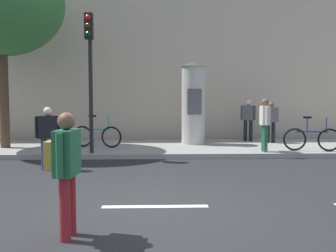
{
  "coord_description": "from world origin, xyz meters",
  "views": [
    {
      "loc": [
        0.01,
        -6.45,
        1.86
      ],
      "look_at": [
        0.28,
        2.0,
        1.22
      ],
      "focal_mm": 41.49,
      "sensor_mm": 36.0,
      "label": 1
    }
  ],
  "objects_px": {
    "bicycle_leaning": "(97,136)",
    "pedestrian_near_pole": "(265,120)",
    "street_tree": "(1,3)",
    "bicycle_upright": "(312,139)",
    "traffic_light": "(90,60)",
    "pedestrian_in_dark_shirt": "(65,163)",
    "pedestrian_in_red_top": "(248,117)",
    "pedestrian_tallest": "(271,119)",
    "poster_column": "(193,102)",
    "pedestrian_with_bag": "(48,133)"
  },
  "relations": [
    {
      "from": "traffic_light",
      "to": "bicycle_upright",
      "type": "height_order",
      "value": "traffic_light"
    },
    {
      "from": "traffic_light",
      "to": "street_tree",
      "type": "bearing_deg",
      "value": 154.89
    },
    {
      "from": "pedestrian_with_bag",
      "to": "pedestrian_tallest",
      "type": "relative_size",
      "value": 1.05
    },
    {
      "from": "poster_column",
      "to": "pedestrian_tallest",
      "type": "bearing_deg",
      "value": 4.71
    },
    {
      "from": "street_tree",
      "to": "pedestrian_near_pole",
      "type": "relative_size",
      "value": 3.97
    },
    {
      "from": "traffic_light",
      "to": "poster_column",
      "type": "distance_m",
      "value": 4.24
    },
    {
      "from": "street_tree",
      "to": "pedestrian_in_red_top",
      "type": "bearing_deg",
      "value": 10.65
    },
    {
      "from": "pedestrian_tallest",
      "to": "poster_column",
      "type": "bearing_deg",
      "value": -175.29
    },
    {
      "from": "poster_column",
      "to": "street_tree",
      "type": "relative_size",
      "value": 0.46
    },
    {
      "from": "street_tree",
      "to": "traffic_light",
      "type": "bearing_deg",
      "value": -25.11
    },
    {
      "from": "bicycle_upright",
      "to": "poster_column",
      "type": "bearing_deg",
      "value": 150.58
    },
    {
      "from": "pedestrian_in_dark_shirt",
      "to": "pedestrian_in_red_top",
      "type": "height_order",
      "value": "pedestrian_in_red_top"
    },
    {
      "from": "bicycle_leaning",
      "to": "pedestrian_in_red_top",
      "type": "bearing_deg",
      "value": 16.49
    },
    {
      "from": "pedestrian_in_dark_shirt",
      "to": "bicycle_upright",
      "type": "relative_size",
      "value": 0.95
    },
    {
      "from": "street_tree",
      "to": "pedestrian_in_dark_shirt",
      "type": "distance_m",
      "value": 9.82
    },
    {
      "from": "street_tree",
      "to": "pedestrian_in_dark_shirt",
      "type": "height_order",
      "value": "street_tree"
    },
    {
      "from": "bicycle_leaning",
      "to": "bicycle_upright",
      "type": "height_order",
      "value": "same"
    },
    {
      "from": "pedestrian_near_pole",
      "to": "pedestrian_in_red_top",
      "type": "bearing_deg",
      "value": 86.6
    },
    {
      "from": "bicycle_leaning",
      "to": "pedestrian_near_pole",
      "type": "bearing_deg",
      "value": -12.81
    },
    {
      "from": "pedestrian_in_red_top",
      "to": "pedestrian_with_bag",
      "type": "bearing_deg",
      "value": -141.95
    },
    {
      "from": "pedestrian_in_dark_shirt",
      "to": "bicycle_leaning",
      "type": "relative_size",
      "value": 0.97
    },
    {
      "from": "pedestrian_near_pole",
      "to": "street_tree",
      "type": "bearing_deg",
      "value": 171.63
    },
    {
      "from": "street_tree",
      "to": "pedestrian_in_dark_shirt",
      "type": "bearing_deg",
      "value": -64.41
    },
    {
      "from": "pedestrian_tallest",
      "to": "pedestrian_with_bag",
      "type": "bearing_deg",
      "value": -147.97
    },
    {
      "from": "bicycle_leaning",
      "to": "bicycle_upright",
      "type": "bearing_deg",
      "value": -9.37
    },
    {
      "from": "pedestrian_in_red_top",
      "to": "bicycle_leaning",
      "type": "xyz_separation_m",
      "value": [
        -5.55,
        -1.64,
        -0.54
      ]
    },
    {
      "from": "street_tree",
      "to": "pedestrian_near_pole",
      "type": "xyz_separation_m",
      "value": [
        8.45,
        -1.24,
        -3.81
      ]
    },
    {
      "from": "traffic_light",
      "to": "pedestrian_in_red_top",
      "type": "bearing_deg",
      "value": 29.18
    },
    {
      "from": "pedestrian_tallest",
      "to": "bicycle_leaning",
      "type": "height_order",
      "value": "pedestrian_tallest"
    },
    {
      "from": "pedestrian_tallest",
      "to": "bicycle_leaning",
      "type": "bearing_deg",
      "value": -169.99
    },
    {
      "from": "poster_column",
      "to": "pedestrian_near_pole",
      "type": "distance_m",
      "value": 2.96
    },
    {
      "from": "traffic_light",
      "to": "pedestrian_tallest",
      "type": "bearing_deg",
      "value": 22.19
    },
    {
      "from": "pedestrian_in_red_top",
      "to": "bicycle_upright",
      "type": "distance_m",
      "value": 3.14
    },
    {
      "from": "street_tree",
      "to": "pedestrian_tallest",
      "type": "relative_size",
      "value": 4.31
    },
    {
      "from": "pedestrian_with_bag",
      "to": "poster_column",
      "type": "bearing_deg",
      "value": 45.38
    },
    {
      "from": "pedestrian_with_bag",
      "to": "pedestrian_in_red_top",
      "type": "height_order",
      "value": "pedestrian_in_red_top"
    },
    {
      "from": "street_tree",
      "to": "bicycle_upright",
      "type": "bearing_deg",
      "value": -6.63
    },
    {
      "from": "pedestrian_tallest",
      "to": "bicycle_upright",
      "type": "height_order",
      "value": "pedestrian_tallest"
    },
    {
      "from": "poster_column",
      "to": "street_tree",
      "type": "xyz_separation_m",
      "value": [
        -6.43,
        -0.84,
        3.27
      ]
    },
    {
      "from": "traffic_light",
      "to": "bicycle_upright",
      "type": "relative_size",
      "value": 2.36
    },
    {
      "from": "poster_column",
      "to": "pedestrian_near_pole",
      "type": "xyz_separation_m",
      "value": [
        2.02,
        -2.09,
        -0.54
      ]
    },
    {
      "from": "poster_column",
      "to": "bicycle_leaning",
      "type": "distance_m",
      "value": 3.64
    },
    {
      "from": "poster_column",
      "to": "pedestrian_in_red_top",
      "type": "height_order",
      "value": "poster_column"
    },
    {
      "from": "pedestrian_in_red_top",
      "to": "poster_column",
      "type": "bearing_deg",
      "value": -160.53
    },
    {
      "from": "poster_column",
      "to": "pedestrian_tallest",
      "type": "distance_m",
      "value": 2.99
    },
    {
      "from": "traffic_light",
      "to": "pedestrian_in_dark_shirt",
      "type": "height_order",
      "value": "traffic_light"
    },
    {
      "from": "pedestrian_near_pole",
      "to": "bicycle_upright",
      "type": "xyz_separation_m",
      "value": [
        1.53,
        0.08,
        -0.58
      ]
    },
    {
      "from": "poster_column",
      "to": "bicycle_leaning",
      "type": "relative_size",
      "value": 1.74
    },
    {
      "from": "bicycle_leaning",
      "to": "bicycle_upright",
      "type": "distance_m",
      "value": 7.0
    },
    {
      "from": "pedestrian_in_red_top",
      "to": "bicycle_leaning",
      "type": "bearing_deg",
      "value": -163.51
    }
  ]
}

